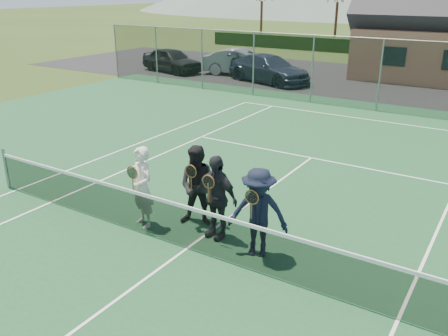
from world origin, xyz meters
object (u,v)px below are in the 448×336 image
(player_d, at_px, (258,213))
(player_b, at_px, (199,186))
(car_c, at_px, (269,69))
(car_a, at_px, (172,60))
(tennis_net, at_px, (187,225))
(car_b, at_px, (242,62))
(player_c, at_px, (216,197))
(player_a, at_px, (142,187))

(player_d, bearing_deg, player_b, 164.77)
(player_d, bearing_deg, car_c, 116.57)
(car_a, relative_size, car_c, 0.84)
(car_a, height_order, tennis_net, car_a)
(player_d, bearing_deg, car_b, 121.15)
(car_b, height_order, player_c, player_c)
(player_b, bearing_deg, car_a, 129.86)
(player_c, xyz_separation_m, player_d, (1.08, -0.19, -0.00))
(player_a, xyz_separation_m, player_c, (1.61, 0.43, -0.00))
(player_a, xyz_separation_m, player_b, (0.99, 0.71, -0.00))
(car_b, xyz_separation_m, player_d, (10.68, -17.68, 0.16))
(player_c, bearing_deg, car_b, 118.77)
(car_a, bearing_deg, player_d, -124.70)
(tennis_net, bearing_deg, player_a, 167.57)
(car_b, bearing_deg, player_d, -159.91)
(player_c, bearing_deg, player_a, -165.12)
(car_c, xyz_separation_m, player_c, (7.15, -16.27, 0.18))
(player_a, relative_size, player_d, 1.00)
(car_a, relative_size, player_b, 2.40)
(car_b, distance_m, player_b, 19.42)
(car_b, height_order, player_b, player_b)
(player_a, bearing_deg, player_b, 35.64)
(tennis_net, bearing_deg, player_d, 23.22)
(car_a, xyz_separation_m, car_b, (4.27, 1.35, 0.03))
(tennis_net, distance_m, player_d, 1.45)
(car_c, bearing_deg, car_b, 80.53)
(car_a, bearing_deg, player_c, -126.51)
(player_b, xyz_separation_m, player_d, (1.71, -0.47, -0.00))
(player_a, height_order, player_c, same)
(tennis_net, xyz_separation_m, player_c, (0.20, 0.74, 0.38))
(car_a, bearing_deg, player_a, -130.69)
(player_a, bearing_deg, player_d, 5.11)
(car_b, height_order, player_d, player_d)
(car_c, xyz_separation_m, tennis_net, (6.94, -17.00, -0.20))
(car_b, bearing_deg, player_b, -163.52)
(player_b, bearing_deg, car_c, 112.18)
(player_a, distance_m, player_d, 2.71)
(player_b, bearing_deg, car_b, 117.54)
(player_c, bearing_deg, tennis_net, -105.48)
(player_b, bearing_deg, player_a, -144.36)
(tennis_net, relative_size, player_a, 6.49)
(car_c, xyz_separation_m, player_b, (6.52, -15.99, 0.18))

